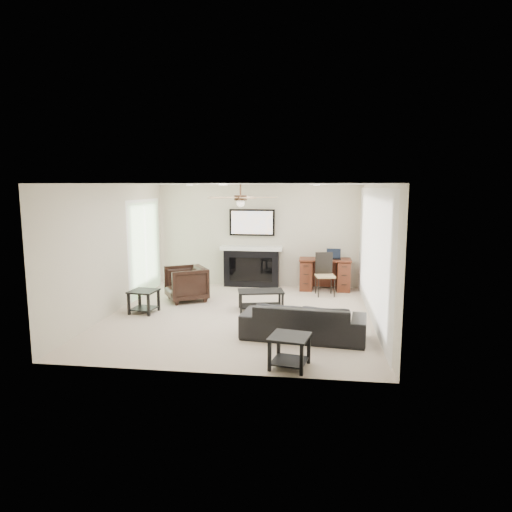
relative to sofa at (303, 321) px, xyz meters
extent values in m
plane|color=beige|center=(-1.24, 1.16, -0.29)|extent=(5.50, 5.50, 0.00)
cube|color=white|center=(-1.24, 1.16, 2.21)|extent=(5.00, 5.50, 0.04)
cube|color=beige|center=(-1.24, 3.91, 0.96)|extent=(5.00, 0.04, 2.50)
cube|color=beige|center=(-1.24, -1.59, 0.96)|extent=(5.00, 0.04, 2.50)
cube|color=beige|center=(-3.74, 1.16, 0.96)|extent=(0.04, 5.50, 2.50)
cube|color=beige|center=(1.26, 1.16, 0.96)|extent=(0.04, 5.50, 2.50)
cube|color=silver|center=(1.21, 1.26, 0.94)|extent=(0.04, 5.10, 2.40)
cube|color=#93BC89|center=(-3.71, 2.71, 0.76)|extent=(0.04, 1.80, 2.10)
cylinder|color=#382619|center=(-1.24, 1.26, 1.96)|extent=(1.40, 1.40, 0.30)
imported|color=black|center=(0.00, 0.00, 0.00)|extent=(2.07, 0.99, 0.58)
imported|color=black|center=(-2.60, 2.15, 0.08)|extent=(1.12, 1.11, 0.75)
cube|color=black|center=(-0.90, 1.60, -0.09)|extent=(0.99, 0.69, 0.40)
cube|color=black|center=(-0.15, -1.25, -0.07)|extent=(0.61, 0.61, 0.45)
cube|color=black|center=(-3.15, 1.10, -0.07)|extent=(0.56, 0.56, 0.45)
cube|color=black|center=(-1.40, 3.74, 0.66)|extent=(1.52, 0.34, 1.91)
cube|color=#3F1F0F|center=(0.40, 3.57, 0.09)|extent=(1.22, 0.56, 0.76)
cube|color=black|center=(0.40, 3.02, 0.19)|extent=(0.49, 0.51, 0.97)
cube|color=black|center=(0.60, 3.55, 0.58)|extent=(0.33, 0.24, 0.23)
camera|label=1|loc=(0.19, -7.23, 2.17)|focal=32.00mm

